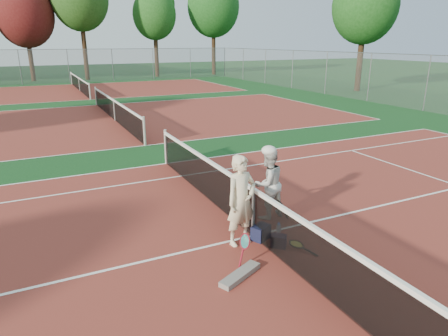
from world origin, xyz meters
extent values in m
plane|color=#0F3916|center=(0.00, 0.00, 0.00)|extent=(130.00, 130.00, 0.00)
cube|color=maroon|center=(0.00, 0.00, 0.00)|extent=(23.77, 10.97, 0.01)
cube|color=maroon|center=(0.00, 13.50, 0.00)|extent=(23.77, 10.97, 0.01)
cube|color=maroon|center=(0.00, 27.00, 0.00)|extent=(23.77, 10.97, 0.01)
imported|color=beige|center=(-0.35, -0.14, 0.88)|extent=(0.71, 0.53, 1.75)
imported|color=silver|center=(0.73, 0.66, 0.78)|extent=(0.84, 0.71, 1.56)
cube|color=black|center=(0.08, -0.18, 0.14)|extent=(0.43, 0.38, 0.29)
cube|color=black|center=(0.22, -0.59, 0.12)|extent=(0.35, 0.34, 0.24)
cube|color=slate|center=(-0.92, -1.18, 0.05)|extent=(0.88, 0.56, 0.09)
cylinder|color=#A8BCD5|center=(0.40, -0.31, 0.15)|extent=(0.09, 0.09, 0.30)
cylinder|color=#382314|center=(-2.99, 37.46, 2.42)|extent=(0.44, 0.44, 4.84)
ellipsoid|color=#490F0F|center=(-2.99, 37.46, 6.05)|extent=(5.23, 5.23, 6.01)
cylinder|color=#382314|center=(1.93, 36.66, 3.06)|extent=(0.44, 0.44, 6.11)
cylinder|color=#382314|center=(9.32, 37.10, 2.54)|extent=(0.44, 0.44, 5.09)
ellipsoid|color=#184B15|center=(9.32, 37.10, 6.36)|extent=(4.50, 4.50, 5.18)
cylinder|color=#382314|center=(16.10, 37.09, 2.94)|extent=(0.44, 0.44, 5.87)
ellipsoid|color=#144815|center=(16.10, 37.09, 7.34)|extent=(5.75, 5.75, 6.61)
cylinder|color=#382314|center=(19.48, 17.60, 2.48)|extent=(0.44, 0.44, 4.95)
ellipsoid|color=#154714|center=(19.48, 17.60, 6.19)|extent=(4.80, 4.80, 5.52)
camera|label=1|loc=(-3.66, -6.20, 3.72)|focal=32.00mm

